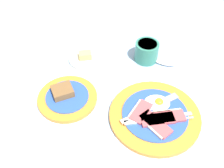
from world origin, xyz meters
TOP-DOWN VIEW (x-y plane):
  - ground_plane at (0.00, 0.00)m, footprint 3.00×3.00m
  - breakfast_plate at (0.11, 0.01)m, footprint 0.25×0.25m
  - bread_plate at (-0.14, 0.06)m, footprint 0.17×0.17m
  - sugar_cup at (0.10, 0.25)m, footprint 0.08×0.08m
  - butter_dish at (-0.11, 0.24)m, footprint 0.11×0.11m
  - teaspoon_by_saucer at (0.18, 0.21)m, footprint 0.19×0.08m

SIDE VIEW (x-z plane):
  - ground_plane at x=0.00m, z-range 0.00..0.00m
  - teaspoon_by_saucer at x=0.18m, z-range 0.00..0.01m
  - butter_dish at x=-0.11m, z-range -0.01..0.02m
  - breakfast_plate at x=0.11m, z-range -0.01..0.03m
  - bread_plate at x=-0.14m, z-range -0.01..0.03m
  - sugar_cup at x=0.10m, z-range 0.00..0.07m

